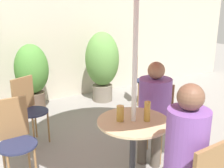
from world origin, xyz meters
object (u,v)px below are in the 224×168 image
(bistro_chair_4, at_px, (141,76))
(potted_plant_2, at_px, (102,63))
(seated_person_1, at_px, (154,104))
(beer_glass_1, at_px, (120,113))
(bistro_chair_3, at_px, (28,104))
(potted_plant_1, at_px, (32,74))
(cafe_table_near, at_px, (133,141))
(bistro_chair_1, at_px, (157,113))
(seated_person_0, at_px, (185,149))
(beer_glass_0, at_px, (147,111))
(bistro_chair_2, at_px, (15,134))

(bistro_chair_4, distance_m, potted_plant_2, 0.77)
(seated_person_1, xyz_separation_m, beer_glass_1, (-0.62, -0.28, 0.12))
(bistro_chair_3, relative_size, beer_glass_1, 5.99)
(beer_glass_1, bearing_deg, bistro_chair_3, 110.37)
(potted_plant_1, height_order, potted_plant_2, potted_plant_2)
(cafe_table_near, height_order, bistro_chair_1, bistro_chair_1)
(bistro_chair_3, xyz_separation_m, seated_person_1, (1.16, -1.15, 0.17))
(bistro_chair_1, distance_m, seated_person_0, 1.21)
(seated_person_0, relative_size, beer_glass_1, 8.51)
(seated_person_1, relative_size, potted_plant_2, 0.90)
(bistro_chair_3, relative_size, beer_glass_0, 4.74)
(seated_person_0, relative_size, beer_glass_0, 6.73)
(bistro_chair_3, distance_m, seated_person_0, 2.22)
(cafe_table_near, xyz_separation_m, seated_person_0, (0.03, -0.62, 0.21))
(bistro_chair_2, bearing_deg, bistro_chair_4, 23.89)
(beer_glass_0, xyz_separation_m, potted_plant_2, (0.86, 2.52, -0.09))
(bistro_chair_4, bearing_deg, potted_plant_1, 108.44)
(seated_person_0, relative_size, potted_plant_2, 0.95)
(seated_person_0, distance_m, seated_person_1, 1.07)
(bistro_chair_3, bearing_deg, bistro_chair_1, -66.96)
(bistro_chair_2, bearing_deg, bistro_chair_1, -13.29)
(bistro_chair_3, distance_m, bistro_chair_4, 2.18)
(bistro_chair_2, xyz_separation_m, seated_person_1, (1.46, -0.38, 0.17))
(bistro_chair_4, xyz_separation_m, potted_plant_1, (-1.81, 0.62, 0.13))
(seated_person_0, bearing_deg, cafe_table_near, -90.00)
(bistro_chair_2, height_order, bistro_chair_4, same)
(bistro_chair_3, distance_m, beer_glass_0, 1.75)
(seated_person_0, bearing_deg, potted_plant_1, -86.71)
(bistro_chair_1, bearing_deg, beer_glass_1, -97.35)
(beer_glass_0, bearing_deg, bistro_chair_4, 55.29)
(bistro_chair_1, distance_m, beer_glass_1, 0.88)
(bistro_chair_3, distance_m, potted_plant_2, 1.89)
(bistro_chair_3, relative_size, potted_plant_2, 0.67)
(bistro_chair_3, bearing_deg, seated_person_0, -99.23)
(cafe_table_near, distance_m, beer_glass_0, 0.33)
(bistro_chair_2, distance_m, bistro_chair_4, 2.73)
(cafe_table_near, bearing_deg, beer_glass_1, 154.13)
(seated_person_1, height_order, beer_glass_1, seated_person_1)
(bistro_chair_4, distance_m, beer_glass_1, 2.48)
(bistro_chair_2, bearing_deg, beer_glass_0, -39.20)
(seated_person_0, distance_m, potted_plant_2, 3.21)
(bistro_chair_3, bearing_deg, cafe_table_near, -93.67)
(bistro_chair_2, relative_size, seated_person_0, 0.70)
(beer_glass_0, relative_size, potted_plant_1, 0.16)
(bistro_chair_2, relative_size, bistro_chair_4, 1.00)
(bistro_chair_4, xyz_separation_m, potted_plant_2, (-0.53, 0.52, 0.21))
(seated_person_0, bearing_deg, beer_glass_0, -100.38)
(bistro_chair_4, height_order, beer_glass_0, beer_glass_0)
(beer_glass_1, distance_m, potted_plant_1, 2.51)
(bistro_chair_1, xyz_separation_m, potted_plant_2, (0.33, 2.04, 0.21))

